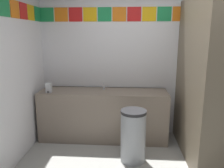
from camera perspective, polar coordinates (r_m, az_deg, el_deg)
wall_back at (r=3.91m, az=9.10°, el=8.13°), size 3.67×0.09×2.90m
vanity_counter at (r=3.82m, az=-2.16°, el=-7.74°), size 2.10×0.57×0.83m
faucet_center at (r=3.77m, az=-2.07°, el=-0.68°), size 0.04×0.10×0.14m
soap_dispenser at (r=3.72m, az=-15.87°, el=-0.95°), size 0.09×0.09×0.16m
stall_divider at (r=3.10m, az=23.11°, el=0.10°), size 0.92×1.44×2.26m
toilet at (r=3.99m, az=25.58°, el=-9.92°), size 0.39×0.49×0.74m
trash_bin at (r=3.19m, az=5.42°, el=-13.03°), size 0.35×0.35×0.74m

